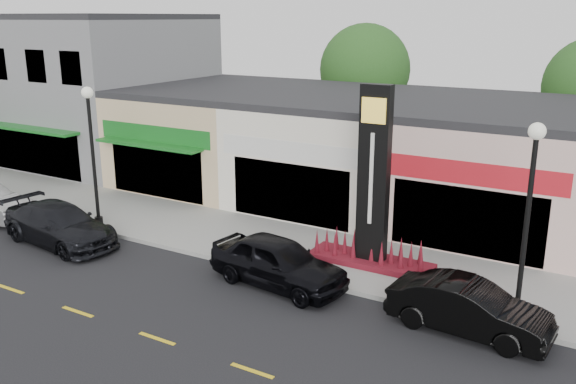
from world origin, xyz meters
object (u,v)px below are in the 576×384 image
lamp_west_near (92,143)px  car_black_conv (469,308)px  car_dark_sedan (59,225)px  lamp_east_near (529,205)px  car_black_sedan (278,262)px  pylon_sign (373,204)px

lamp_west_near → car_black_conv: size_ratio=1.28×
car_dark_sedan → lamp_east_near: bearing=-76.6°
lamp_west_near → lamp_east_near: size_ratio=1.00×
lamp_west_near → car_dark_sedan: bearing=-86.3°
car_black_conv → car_black_sedan: bearing=94.4°
lamp_west_near → pylon_sign: 11.19m
lamp_east_near → car_black_sedan: 7.55m
lamp_east_near → car_black_sedan: (-6.97, -1.03, -2.69)m
pylon_sign → car_dark_sedan: pylon_sign is taller
lamp_west_near → pylon_sign: (11.00, 1.70, -1.20)m
lamp_east_near → car_dark_sedan: size_ratio=1.07×
car_dark_sedan → car_black_sedan: car_black_sedan is taller
pylon_sign → car_black_conv: bearing=-34.5°
lamp_east_near → car_black_conv: 3.13m
lamp_west_near → car_dark_sedan: 3.38m
lamp_west_near → car_black_conv: (14.95, -1.02, -2.77)m
lamp_east_near → car_dark_sedan: bearing=-172.9°
car_black_sedan → car_dark_sedan: bearing=103.5°
car_dark_sedan → car_black_conv: size_ratio=1.20×
pylon_sign → lamp_east_near: bearing=-18.7°
lamp_west_near → pylon_sign: pylon_sign is taller
car_dark_sedan → car_black_sedan: size_ratio=1.11×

